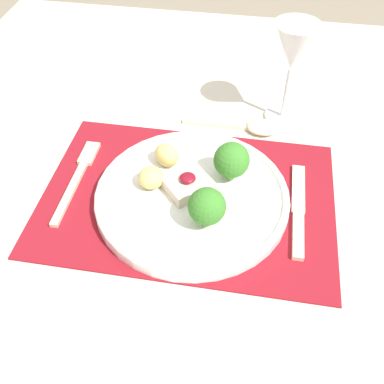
# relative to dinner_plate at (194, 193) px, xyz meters

# --- Properties ---
(dining_table) EXTENTS (1.14, 1.29, 0.78)m
(dining_table) POSITION_rel_dinner_plate_xyz_m (-0.01, 0.01, -0.11)
(dining_table) COLOR beige
(dining_table) RESTS_ON ground_plane
(placemat) EXTENTS (0.45, 0.31, 0.00)m
(placemat) POSITION_rel_dinner_plate_xyz_m (-0.01, 0.01, -0.02)
(placemat) COLOR maroon
(placemat) RESTS_ON dining_table
(dinner_plate) EXTENTS (0.30, 0.30, 0.08)m
(dinner_plate) POSITION_rel_dinner_plate_xyz_m (0.00, 0.00, 0.00)
(dinner_plate) COLOR white
(dinner_plate) RESTS_ON placemat
(fork) EXTENTS (0.02, 0.19, 0.01)m
(fork) POSITION_rel_dinner_plate_xyz_m (-0.19, 0.02, -0.01)
(fork) COLOR beige
(fork) RESTS_ON placemat
(knife) EXTENTS (0.02, 0.19, 0.01)m
(knife) POSITION_rel_dinner_plate_xyz_m (0.16, -0.01, -0.01)
(knife) COLOR beige
(knife) RESTS_ON placemat
(spoon) EXTENTS (0.17, 0.05, 0.02)m
(spoon) POSITION_rel_dinner_plate_xyz_m (0.08, 0.19, -0.01)
(spoon) COLOR beige
(spoon) RESTS_ON dining_table
(wine_glass_near) EXTENTS (0.08, 0.08, 0.18)m
(wine_glass_near) POSITION_rel_dinner_plate_xyz_m (0.13, 0.24, 0.12)
(wine_glass_near) COLOR white
(wine_glass_near) RESTS_ON dining_table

